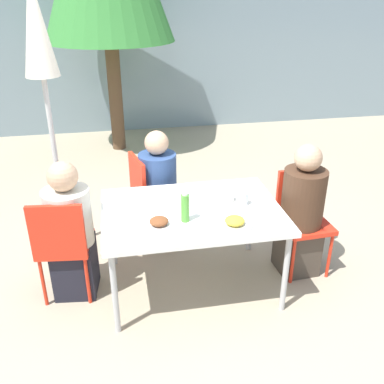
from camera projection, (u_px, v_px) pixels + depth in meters
name	position (u px, v px, depth m)	size (l,w,h in m)	color
ground_plane	(192.00, 284.00, 3.63)	(24.00, 24.00, 0.00)	tan
building_facade	(140.00, 39.00, 6.99)	(10.00, 0.20, 3.00)	gray
dining_table	(192.00, 215.00, 3.34)	(1.39, 0.98, 0.72)	white
chair_left	(62.00, 241.00, 3.27)	(0.44, 0.44, 0.89)	red
person_left	(71.00, 234.00, 3.34)	(0.36, 0.36, 1.15)	black
chair_right	(302.00, 212.00, 3.68)	(0.42, 0.42, 0.89)	red
person_right	(301.00, 215.00, 3.59)	(0.35, 0.35, 1.18)	#473D33
chair_far	(149.00, 192.00, 4.04)	(0.48, 0.48, 0.89)	red
person_far	(158.00, 192.00, 4.03)	(0.38, 0.38, 1.13)	#473D33
closed_umbrella	(40.00, 56.00, 3.40)	(0.36, 0.36, 2.41)	#333333
plate_0	(235.00, 223.00, 3.08)	(0.26, 0.26, 0.07)	white
plate_1	(159.00, 223.00, 3.07)	(0.25, 0.25, 0.07)	white
bottle	(185.00, 207.00, 3.11)	(0.06, 0.06, 0.23)	#51A338
drinking_cup	(243.00, 198.00, 3.37)	(0.08, 0.08, 0.11)	silver
salad_bowl	(225.00, 197.00, 3.44)	(0.15, 0.15, 0.06)	white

